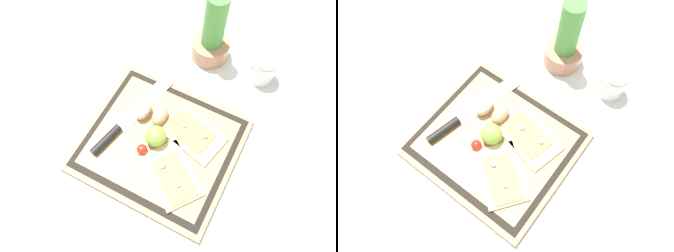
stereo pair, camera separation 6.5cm
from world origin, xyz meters
The scene contains 11 objects.
ground_plane centered at (0.00, 0.00, 0.00)m, with size 6.00×6.00×0.00m, color silver.
cutting_board centered at (0.00, 0.00, 0.01)m, with size 0.40×0.37×0.02m.
pizza_slice_near centered at (0.07, -0.07, 0.03)m, with size 0.20×0.18×0.02m.
pizza_slice_far centered at (0.07, 0.06, 0.03)m, with size 0.18×0.14×0.02m.
knife centered at (-0.12, -0.01, 0.03)m, with size 0.10×0.32×0.02m.
egg_brown centered at (-0.03, 0.06, 0.04)m, with size 0.04×0.06×0.04m, color tan.
egg_pink centered at (-0.08, 0.06, 0.04)m, with size 0.04×0.06×0.04m, color beige.
lime centered at (-0.01, 0.00, 0.05)m, with size 0.06×0.06×0.06m, color #7FB742.
cherry_tomato_red centered at (-0.03, -0.04, 0.03)m, with size 0.03×0.03×0.03m, color red.
herb_pot centered at (-0.01, 0.34, 0.08)m, with size 0.11×0.11×0.23m.
sauce_jar centered at (0.16, 0.34, 0.04)m, with size 0.08×0.08×0.09m.
Camera 2 is at (0.23, -0.26, 0.83)m, focal length 35.00 mm.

